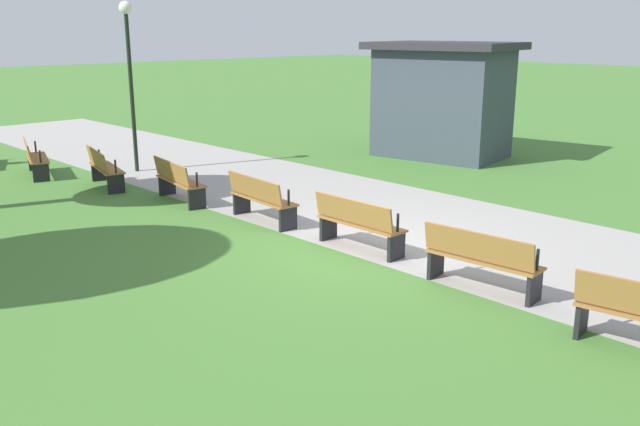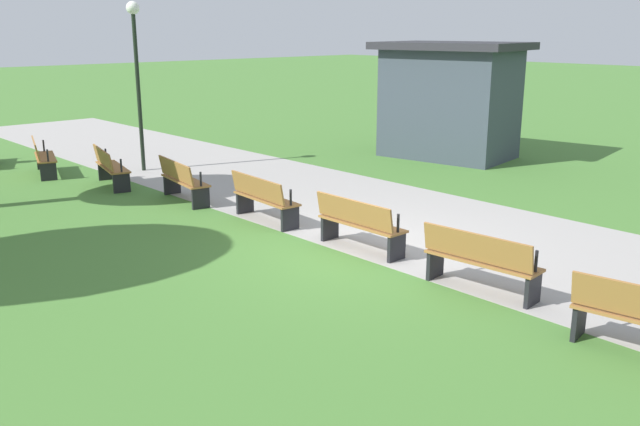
% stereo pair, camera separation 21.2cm
% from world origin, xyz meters
% --- Properties ---
extents(ground_plane, '(120.00, 120.00, 0.00)m').
position_xyz_m(ground_plane, '(0.00, 0.00, 0.00)').
color(ground_plane, '#477A33').
extents(path_paving, '(38.52, 4.55, 0.01)m').
position_xyz_m(path_paving, '(0.00, 1.94, 0.00)').
color(path_paving, '#A39E99').
rests_on(path_paving, ground).
extents(bench_1, '(1.71, 0.96, 0.89)m').
position_xyz_m(bench_1, '(-9.51, -1.56, 0.47)').
color(bench_1, '#996633').
rests_on(bench_1, ground).
extents(bench_2, '(1.71, 0.84, 0.89)m').
position_xyz_m(bench_2, '(-7.18, -0.91, 0.47)').
color(bench_2, '#996633').
rests_on(bench_2, ground).
extents(bench_3, '(1.70, 0.72, 0.89)m').
position_xyz_m(bench_3, '(-4.81, -0.44, 0.47)').
color(bench_3, '#996633').
rests_on(bench_3, ground).
extents(bench_4, '(1.68, 0.60, 0.89)m').
position_xyz_m(bench_4, '(-2.41, -0.16, 0.47)').
color(bench_4, '#996633').
rests_on(bench_4, ground).
extents(bench_5, '(1.65, 0.47, 0.89)m').
position_xyz_m(bench_5, '(0.00, -0.07, 0.47)').
color(bench_5, '#996633').
rests_on(bench_5, ground).
extents(bench_6, '(1.68, 0.60, 0.89)m').
position_xyz_m(bench_6, '(2.41, -0.16, 0.47)').
color(bench_6, '#996633').
rests_on(bench_6, ground).
extents(lamp_post, '(0.32, 0.32, 4.18)m').
position_xyz_m(lamp_post, '(-8.33, 0.55, 2.90)').
color(lamp_post, black).
rests_on(lamp_post, ground).
extents(kiosk, '(4.27, 3.33, 3.18)m').
position_xyz_m(kiosk, '(-4.21, 7.88, 1.63)').
color(kiosk, '#38424C').
rests_on(kiosk, ground).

